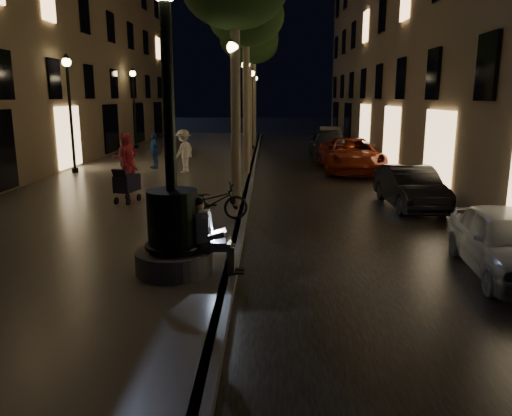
{
  "coord_description": "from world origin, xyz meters",
  "views": [
    {
      "loc": [
        0.68,
        -6.55,
        3.3
      ],
      "look_at": [
        0.45,
        3.0,
        1.17
      ],
      "focal_mm": 35.0,
      "sensor_mm": 36.0,
      "label": 1
    }
  ],
  "objects_px": {
    "car_third": "(351,155)",
    "lamp_curb_b": "(246,98)",
    "bicycle": "(212,202)",
    "stroller": "(127,183)",
    "pedestrian_blue": "(154,151)",
    "tree_far": "(254,45)",
    "car_rear": "(328,145)",
    "lamp_left_c": "(134,98)",
    "tree_third": "(249,39)",
    "pedestrian_red": "(129,160)",
    "pedestrian_pink": "(125,159)",
    "seated_man_laptop": "(208,233)",
    "lamp_left_b": "(69,98)",
    "tree_second": "(246,17)",
    "car_fifth": "(330,137)",
    "pedestrian_white": "(184,151)",
    "lamp_curb_d": "(255,98)",
    "fountain_lamppost": "(173,217)",
    "car_front": "(508,242)",
    "lamp_curb_a": "(234,99)",
    "lamp_curb_c": "(252,98)"
  },
  "relations": [
    {
      "from": "lamp_curb_c",
      "to": "bicycle",
      "type": "xyz_separation_m",
      "value": [
        -0.43,
        -18.15,
        -2.56
      ]
    },
    {
      "from": "seated_man_laptop",
      "to": "car_fifth",
      "type": "xyz_separation_m",
      "value": [
        5.27,
        25.27,
        -0.26
      ]
    },
    {
      "from": "tree_second",
      "to": "pedestrian_white",
      "type": "distance_m",
      "value": 5.86
    },
    {
      "from": "fountain_lamppost",
      "to": "stroller",
      "type": "xyz_separation_m",
      "value": [
        -2.5,
        5.94,
        -0.42
      ]
    },
    {
      "from": "seated_man_laptop",
      "to": "lamp_curb_c",
      "type": "distance_m",
      "value": 22.12
    },
    {
      "from": "pedestrian_blue",
      "to": "lamp_left_c",
      "type": "bearing_deg",
      "value": 161.71
    },
    {
      "from": "lamp_left_c",
      "to": "bicycle",
      "type": "relative_size",
      "value": 2.64
    },
    {
      "from": "car_front",
      "to": "car_third",
      "type": "bearing_deg",
      "value": 99.18
    },
    {
      "from": "lamp_curb_b",
      "to": "pedestrian_pink",
      "type": "xyz_separation_m",
      "value": [
        -4.17,
        -4.79,
        -2.11
      ]
    },
    {
      "from": "tree_far",
      "to": "lamp_curb_d",
      "type": "bearing_deg",
      "value": 90.76
    },
    {
      "from": "seated_man_laptop",
      "to": "tree_third",
      "type": "xyz_separation_m",
      "value": [
        0.09,
        18.0,
        5.21
      ]
    },
    {
      "from": "fountain_lamppost",
      "to": "lamp_curb_b",
      "type": "height_order",
      "value": "fountain_lamppost"
    },
    {
      "from": "tree_second",
      "to": "car_front",
      "type": "relative_size",
      "value": 1.99
    },
    {
      "from": "fountain_lamppost",
      "to": "tree_second",
      "type": "distance_m",
      "value": 13.07
    },
    {
      "from": "stroller",
      "to": "car_rear",
      "type": "relative_size",
      "value": 0.24
    },
    {
      "from": "tree_third",
      "to": "car_front",
      "type": "xyz_separation_m",
      "value": [
        5.5,
        -17.44,
        -5.5
      ]
    },
    {
      "from": "lamp_curb_b",
      "to": "lamp_curb_d",
      "type": "bearing_deg",
      "value": 90.0
    },
    {
      "from": "lamp_left_c",
      "to": "car_front",
      "type": "height_order",
      "value": "lamp_left_c"
    },
    {
      "from": "car_third",
      "to": "lamp_curb_b",
      "type": "bearing_deg",
      "value": 177.81
    },
    {
      "from": "lamp_curb_d",
      "to": "car_rear",
      "type": "xyz_separation_m",
      "value": [
        4.3,
        -11.02,
        -2.53
      ]
    },
    {
      "from": "lamp_left_c",
      "to": "stroller",
      "type": "relative_size",
      "value": 4.09
    },
    {
      "from": "pedestrian_pink",
      "to": "car_third",
      "type": "bearing_deg",
      "value": -171.05
    },
    {
      "from": "car_front",
      "to": "bicycle",
      "type": "relative_size",
      "value": 2.04
    },
    {
      "from": "fountain_lamppost",
      "to": "car_front",
      "type": "relative_size",
      "value": 1.4
    },
    {
      "from": "car_fifth",
      "to": "stroller",
      "type": "bearing_deg",
      "value": -108.78
    },
    {
      "from": "pedestrian_pink",
      "to": "lamp_left_b",
      "type": "bearing_deg",
      "value": -61.94
    },
    {
      "from": "lamp_curb_c",
      "to": "car_rear",
      "type": "distance_m",
      "value": 5.83
    },
    {
      "from": "lamp_curb_d",
      "to": "lamp_curb_b",
      "type": "bearing_deg",
      "value": -90.0
    },
    {
      "from": "car_third",
      "to": "bicycle",
      "type": "distance_m",
      "value": 11.18
    },
    {
      "from": "lamp_left_c",
      "to": "tree_third",
      "type": "bearing_deg",
      "value": -29.4
    },
    {
      "from": "lamp_curb_a",
      "to": "lamp_left_b",
      "type": "height_order",
      "value": "same"
    },
    {
      "from": "tree_far",
      "to": "lamp_left_c",
      "type": "height_order",
      "value": "tree_far"
    },
    {
      "from": "tree_third",
      "to": "pedestrian_red",
      "type": "distance_m",
      "value": 11.18
    },
    {
      "from": "fountain_lamppost",
      "to": "tree_third",
      "type": "xyz_separation_m",
      "value": [
        0.7,
        18.0,
        4.93
      ]
    },
    {
      "from": "lamp_left_c",
      "to": "car_third",
      "type": "height_order",
      "value": "lamp_left_c"
    },
    {
      "from": "lamp_curb_a",
      "to": "pedestrian_blue",
      "type": "height_order",
      "value": "lamp_curb_a"
    },
    {
      "from": "seated_man_laptop",
      "to": "car_rear",
      "type": "distance_m",
      "value": 19.48
    },
    {
      "from": "tree_far",
      "to": "car_rear",
      "type": "bearing_deg",
      "value": -49.93
    },
    {
      "from": "car_third",
      "to": "car_fifth",
      "type": "distance_m",
      "value": 11.48
    },
    {
      "from": "seated_man_laptop",
      "to": "lamp_curb_a",
      "type": "distance_m",
      "value": 6.43
    },
    {
      "from": "bicycle",
      "to": "fountain_lamppost",
      "type": "bearing_deg",
      "value": 162.24
    },
    {
      "from": "lamp_curb_c",
      "to": "stroller",
      "type": "height_order",
      "value": "lamp_curb_c"
    },
    {
      "from": "fountain_lamppost",
      "to": "lamp_left_c",
      "type": "bearing_deg",
      "value": 106.22
    },
    {
      "from": "tree_second",
      "to": "lamp_left_c",
      "type": "distance_m",
      "value": 12.71
    },
    {
      "from": "lamp_curb_b",
      "to": "fountain_lamppost",
      "type": "bearing_deg",
      "value": -92.86
    },
    {
      "from": "pedestrian_red",
      "to": "pedestrian_pink",
      "type": "xyz_separation_m",
      "value": [
        -0.28,
        0.41,
        0.02
      ]
    },
    {
      "from": "lamp_curb_b",
      "to": "lamp_left_b",
      "type": "distance_m",
      "value": 7.38
    },
    {
      "from": "pedestrian_blue",
      "to": "car_rear",
      "type": "bearing_deg",
      "value": 86.83
    },
    {
      "from": "stroller",
      "to": "pedestrian_blue",
      "type": "bearing_deg",
      "value": 110.32
    },
    {
      "from": "tree_second",
      "to": "car_fifth",
      "type": "height_order",
      "value": "tree_second"
    }
  ]
}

